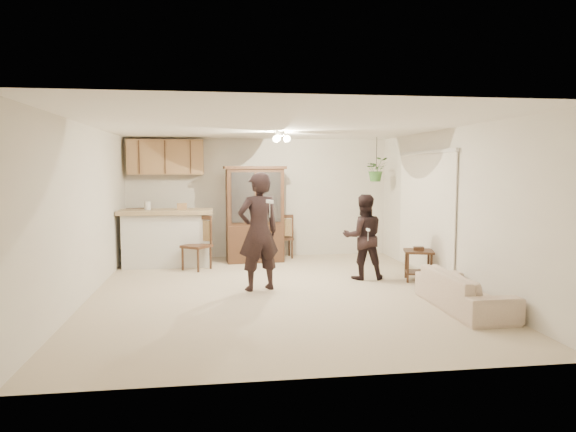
{
  "coord_description": "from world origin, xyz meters",
  "views": [
    {
      "loc": [
        -0.9,
        -7.6,
        1.87
      ],
      "look_at": [
        0.22,
        0.4,
        1.12
      ],
      "focal_mm": 32.0,
      "sensor_mm": 36.0,
      "label": 1
    }
  ],
  "objects": [
    {
      "name": "adult",
      "position": [
        -0.27,
        0.17,
        0.9
      ],
      "size": [
        0.76,
        0.62,
        1.8
      ],
      "primitive_type": "imported",
      "rotation": [
        0.0,
        0.0,
        3.46
      ],
      "color": "black",
      "rests_on": "floor"
    },
    {
      "name": "controller_adult",
      "position": [
        -0.13,
        -0.23,
        1.39
      ],
      "size": [
        0.1,
        0.16,
        0.05
      ],
      "primitive_type": "cube",
      "rotation": [
        0.0,
        0.0,
        3.46
      ],
      "color": "white",
      "rests_on": "adult"
    },
    {
      "name": "chair_hutch_left",
      "position": [
        -1.27,
        1.93,
        0.28
      ],
      "size": [
        0.62,
        0.62,
        0.99
      ],
      "rotation": [
        0.0,
        0.0,
        -0.65
      ],
      "color": "#332012",
      "rests_on": "floor"
    },
    {
      "name": "floor",
      "position": [
        0.0,
        0.0,
        0.0
      ],
      "size": [
        6.5,
        6.5,
        0.0
      ],
      "primitive_type": "plane",
      "color": "#C2B192",
      "rests_on": "ground"
    },
    {
      "name": "chair_hutch_right",
      "position": [
        0.48,
        3.0,
        0.26
      ],
      "size": [
        0.42,
        0.42,
        0.92
      ],
      "rotation": [
        0.0,
        0.0,
        3.18
      ],
      "color": "#332012",
      "rests_on": "floor"
    },
    {
      "name": "wall_right",
      "position": [
        2.75,
        0.0,
        1.25
      ],
      "size": [
        0.02,
        6.5,
        2.5
      ],
      "primitive_type": "cube",
      "color": "beige",
      "rests_on": "ground"
    },
    {
      "name": "breakfast_bar",
      "position": [
        -1.85,
        2.35,
        0.5
      ],
      "size": [
        1.6,
        0.55,
        1.0
      ],
      "primitive_type": "cube",
      "color": "silver",
      "rests_on": "floor"
    },
    {
      "name": "sofa",
      "position": [
        2.35,
        -1.3,
        0.37
      ],
      "size": [
        0.74,
        1.88,
        0.73
      ],
      "primitive_type": "imported",
      "rotation": [
        0.0,
        0.0,
        1.57
      ],
      "color": "beige",
      "rests_on": "floor"
    },
    {
      "name": "child",
      "position": [
        1.55,
        0.72,
        0.68
      ],
      "size": [
        0.69,
        0.55,
        1.35
      ],
      "primitive_type": "imported",
      "rotation": [
        0.0,
        0.0,
        3.08
      ],
      "color": "black",
      "rests_on": "floor"
    },
    {
      "name": "ceiling",
      "position": [
        0.0,
        0.0,
        2.5
      ],
      "size": [
        5.5,
        6.5,
        0.02
      ],
      "primitive_type": "cube",
      "color": "white",
      "rests_on": "wall_back"
    },
    {
      "name": "wall_left",
      "position": [
        -2.75,
        0.0,
        1.25
      ],
      "size": [
        0.02,
        6.5,
        2.5
      ],
      "primitive_type": "cube",
      "color": "beige",
      "rests_on": "ground"
    },
    {
      "name": "china_hutch",
      "position": [
        -0.14,
        2.6,
        0.95
      ],
      "size": [
        1.25,
        0.56,
        1.92
      ],
      "rotation": [
        0.0,
        0.0,
        0.07
      ],
      "color": "#332012",
      "rests_on": "floor"
    },
    {
      "name": "chair_bar",
      "position": [
        -2.41,
        2.73,
        0.31
      ],
      "size": [
        0.6,
        0.6,
        1.09
      ],
      "rotation": [
        0.0,
        0.0,
        0.29
      ],
      "color": "#332012",
      "rests_on": "floor"
    },
    {
      "name": "controller_child",
      "position": [
        1.53,
        0.39,
        0.88
      ],
      "size": [
        0.05,
        0.13,
        0.04
      ],
      "primitive_type": "cube",
      "rotation": [
        0.0,
        0.0,
        3.08
      ],
      "color": "white",
      "rests_on": "child"
    },
    {
      "name": "side_table",
      "position": [
        2.43,
        0.46,
        0.27
      ],
      "size": [
        0.58,
        0.58,
        0.57
      ],
      "rotation": [
        0.0,
        0.0,
        -0.28
      ],
      "color": "#332012",
      "rests_on": "floor"
    },
    {
      "name": "wall_back",
      "position": [
        0.0,
        3.25,
        1.25
      ],
      "size": [
        5.5,
        0.02,
        2.5
      ],
      "primitive_type": "cube",
      "color": "beige",
      "rests_on": "ground"
    },
    {
      "name": "vertical_blinds",
      "position": [
        2.71,
        0.9,
        1.1
      ],
      "size": [
        0.06,
        2.3,
        2.1
      ],
      "primitive_type": null,
      "color": "white",
      "rests_on": "wall_right"
    },
    {
      "name": "wall_front",
      "position": [
        0.0,
        -3.25,
        1.25
      ],
      "size": [
        5.5,
        0.02,
        2.5
      ],
      "primitive_type": "cube",
      "color": "beige",
      "rests_on": "ground"
    },
    {
      "name": "upper_cabinets",
      "position": [
        -1.9,
        3.07,
        2.1
      ],
      "size": [
        1.5,
        0.34,
        0.7
      ],
      "primitive_type": "cube",
      "color": "olive",
      "rests_on": "wall_back"
    },
    {
      "name": "plant_cord",
      "position": [
        2.3,
        2.4,
        2.17
      ],
      "size": [
        0.01,
        0.01,
        0.65
      ],
      "primitive_type": "cylinder",
      "color": "#29251E",
      "rests_on": "ceiling"
    },
    {
      "name": "ceiling_fixture",
      "position": [
        0.2,
        1.2,
        2.4
      ],
      "size": [
        0.36,
        0.36,
        0.2
      ],
      "primitive_type": null,
      "color": "#FFF2BF",
      "rests_on": "ceiling"
    },
    {
      "name": "hanging_plant",
      "position": [
        2.3,
        2.4,
        1.85
      ],
      "size": [
        0.43,
        0.37,
        0.48
      ],
      "primitive_type": "imported",
      "color": "#285C24",
      "rests_on": "ceiling"
    },
    {
      "name": "bar_top",
      "position": [
        -1.85,
        2.35,
        1.05
      ],
      "size": [
        1.75,
        0.7,
        0.08
      ],
      "primitive_type": "cube",
      "color": "tan",
      "rests_on": "breakfast_bar"
    }
  ]
}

